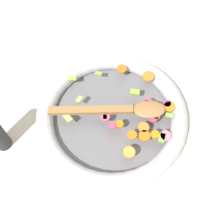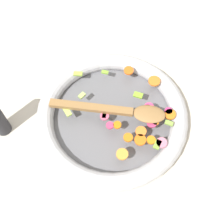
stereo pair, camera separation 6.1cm
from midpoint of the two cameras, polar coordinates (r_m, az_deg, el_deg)
name	(u,v)px [view 2 (the right image)]	position (r m, az deg, el deg)	size (l,w,h in m)	color
ground_plane	(112,120)	(0.92, 1.88, -1.57)	(4.00, 4.00, 0.00)	beige
skillet	(112,116)	(0.90, 1.92, -0.95)	(0.44, 0.44, 0.05)	slate
chopped_vegetables	(138,116)	(0.88, 6.79, -0.87)	(0.30, 0.35, 0.01)	orange
wooden_spoon	(120,111)	(0.87, 3.40, 0.11)	(0.27, 0.25, 0.01)	olive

